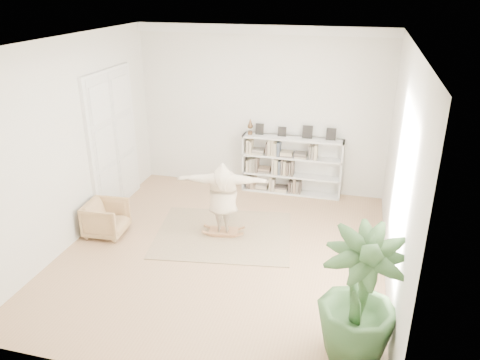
{
  "coord_description": "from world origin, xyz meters",
  "views": [
    {
      "loc": [
        2.08,
        -6.8,
        4.41
      ],
      "look_at": [
        0.2,
        0.4,
        1.24
      ],
      "focal_mm": 35.0,
      "sensor_mm": 36.0,
      "label": 1
    }
  ],
  "objects_px": {
    "bookshelf": "(291,166)",
    "person": "(223,195)",
    "armchair": "(106,219)",
    "rocker_board": "(223,231)",
    "houseplant": "(359,296)"
  },
  "relations": [
    {
      "from": "rocker_board",
      "to": "houseplant",
      "type": "bearing_deg",
      "value": -54.02
    },
    {
      "from": "houseplant",
      "to": "person",
      "type": "bearing_deg",
      "value": 134.59
    },
    {
      "from": "bookshelf",
      "to": "houseplant",
      "type": "height_order",
      "value": "houseplant"
    },
    {
      "from": "bookshelf",
      "to": "rocker_board",
      "type": "bearing_deg",
      "value": -112.34
    },
    {
      "from": "rocker_board",
      "to": "person",
      "type": "bearing_deg",
      "value": 107.95
    },
    {
      "from": "rocker_board",
      "to": "person",
      "type": "height_order",
      "value": "person"
    },
    {
      "from": "armchair",
      "to": "rocker_board",
      "type": "bearing_deg",
      "value": -80.13
    },
    {
      "from": "armchair",
      "to": "person",
      "type": "relative_size",
      "value": 0.43
    },
    {
      "from": "rocker_board",
      "to": "person",
      "type": "distance_m",
      "value": 0.75
    },
    {
      "from": "armchair",
      "to": "person",
      "type": "xyz_separation_m",
      "value": [
        2.13,
        0.52,
        0.49
      ]
    },
    {
      "from": "rocker_board",
      "to": "person",
      "type": "xyz_separation_m",
      "value": [
        -0.0,
        0.0,
        0.75
      ]
    },
    {
      "from": "rocker_board",
      "to": "houseplant",
      "type": "height_order",
      "value": "houseplant"
    },
    {
      "from": "bookshelf",
      "to": "person",
      "type": "xyz_separation_m",
      "value": [
        -0.92,
        -2.23,
        0.18
      ]
    },
    {
      "from": "person",
      "to": "armchair",
      "type": "bearing_deg",
      "value": 5.22
    },
    {
      "from": "armchair",
      "to": "rocker_board",
      "type": "xyz_separation_m",
      "value": [
        2.13,
        0.52,
        -0.26
      ]
    }
  ]
}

